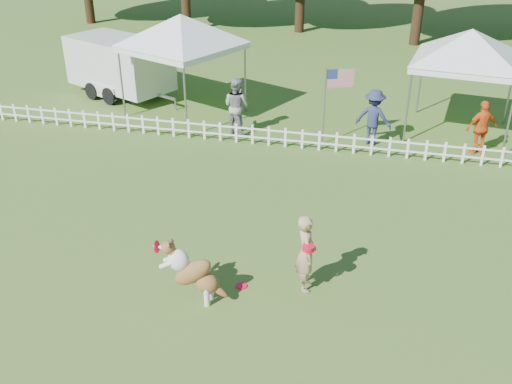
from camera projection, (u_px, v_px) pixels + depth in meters
The scene contains 12 objects.
ground at pixel (253, 295), 10.69m from camera, with size 120.00×120.00×0.00m, color #3B6A21.
picket_fence at pixel (311, 140), 16.57m from camera, with size 22.00×0.08×0.60m, color white, non-canonical shape.
handler at pixel (306, 253), 10.53m from camera, with size 0.57×0.38×1.57m, color tan.
dog at pixel (194, 272), 10.28m from camera, with size 1.19×0.40×1.23m, color brown, non-canonical shape.
frisbee_on_turf at pixel (241, 286), 10.91m from camera, with size 0.22×0.22×0.02m, color red.
canopy_tent_left at pixel (183, 67), 18.62m from camera, with size 3.12×3.12×3.23m, color white, non-canonical shape.
canopy_tent_right at pixel (463, 84), 17.17m from camera, with size 3.02×3.02×3.12m, color white, non-canonical shape.
cargo_trailer at pixel (120, 67), 20.68m from camera, with size 4.81×2.11×2.11m, color silver, non-canonical shape.
flag_pole at pixel (324, 107), 16.53m from camera, with size 0.89×0.09×2.31m, color gray, non-canonical shape.
spectator_a at pixel (236, 106), 17.43m from camera, with size 0.86×0.67×1.76m, color gray.
spectator_b at pixel (374, 117), 16.71m from camera, with size 1.08×0.62×1.66m, color navy.
spectator_c at pixel (482, 128), 16.11m from camera, with size 0.92×0.38×1.56m, color #E35A1A.
Camera 1 is at (2.06, -8.30, 6.71)m, focal length 40.00 mm.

